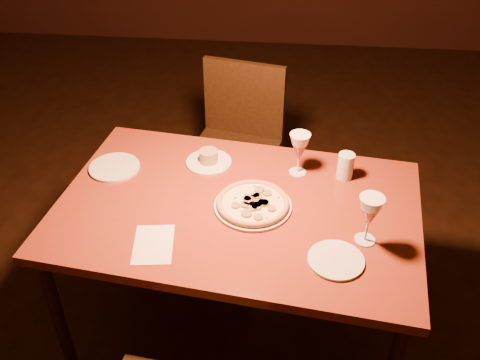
{
  "coord_description": "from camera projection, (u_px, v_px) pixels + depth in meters",
  "views": [
    {
      "loc": [
        0.35,
        -1.49,
        2.03
      ],
      "look_at": [
        0.19,
        0.13,
        0.82
      ],
      "focal_mm": 40.0,
      "sensor_mm": 36.0,
      "label": 1
    }
  ],
  "objects": [
    {
      "name": "wine_glass_far",
      "position": [
        299.0,
        154.0,
        2.16
      ],
      "size": [
        0.08,
        0.08,
        0.19
      ],
      "primitive_type": null,
      "color": "#A94846",
      "rests_on": "dining_table"
    },
    {
      "name": "water_tumbler",
      "position": [
        345.0,
        166.0,
        2.15
      ],
      "size": [
        0.07,
        0.07,
        0.11
      ],
      "primitive_type": "cylinder",
      "color": "silver",
      "rests_on": "dining_table"
    },
    {
      "name": "menu_card",
      "position": [
        153.0,
        244.0,
        1.87
      ],
      "size": [
        0.16,
        0.22,
        0.0
      ],
      "primitive_type": "cube",
      "rotation": [
        0.0,
        0.0,
        0.13
      ],
      "color": "silver",
      "rests_on": "dining_table"
    },
    {
      "name": "floor",
      "position": [
        196.0,
        339.0,
        2.43
      ],
      "size": [
        7.0,
        7.0,
        0.0
      ],
      "primitive_type": "plane",
      "color": "black",
      "rests_on": "ground"
    },
    {
      "name": "pizza_plate",
      "position": [
        253.0,
        203.0,
        2.02
      ],
      "size": [
        0.3,
        0.3,
        0.03
      ],
      "color": "silver",
      "rests_on": "dining_table"
    },
    {
      "name": "side_plate_near",
      "position": [
        336.0,
        260.0,
        1.8
      ],
      "size": [
        0.19,
        0.19,
        0.01
      ],
      "primitive_type": "cylinder",
      "color": "silver",
      "rests_on": "dining_table"
    },
    {
      "name": "dining_table",
      "position": [
        237.0,
        218.0,
        2.08
      ],
      "size": [
        1.47,
        1.04,
        0.74
      ],
      "rotation": [
        0.0,
        0.0,
        -0.12
      ],
      "color": "maroon",
      "rests_on": "floor"
    },
    {
      "name": "ramekin_saucer",
      "position": [
        209.0,
        159.0,
        2.26
      ],
      "size": [
        0.19,
        0.19,
        0.06
      ],
      "color": "silver",
      "rests_on": "dining_table"
    },
    {
      "name": "wine_glass_right",
      "position": [
        369.0,
        220.0,
        1.83
      ],
      "size": [
        0.09,
        0.09,
        0.19
      ],
      "primitive_type": null,
      "color": "#A94846",
      "rests_on": "dining_table"
    },
    {
      "name": "chair_far",
      "position": [
        236.0,
        141.0,
        2.82
      ],
      "size": [
        0.52,
        0.52,
        0.9
      ],
      "rotation": [
        0.0,
        0.0,
        -0.22
      ],
      "color": "black",
      "rests_on": "floor"
    },
    {
      "name": "side_plate_left",
      "position": [
        114.0,
        167.0,
        2.23
      ],
      "size": [
        0.21,
        0.21,
        0.01
      ],
      "primitive_type": "cylinder",
      "color": "silver",
      "rests_on": "dining_table"
    }
  ]
}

